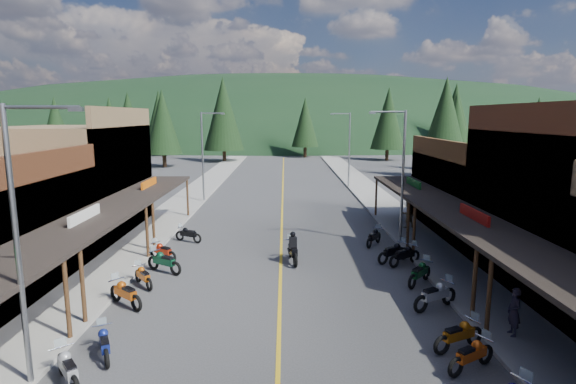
{
  "coord_description": "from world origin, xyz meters",
  "views": [
    {
      "loc": [
        0.21,
        -17.86,
        7.68
      ],
      "look_at": [
        0.41,
        9.63,
        3.0
      ],
      "focal_mm": 28.0,
      "sensor_mm": 36.0,
      "label": 1
    }
  ],
  "objects_px": {
    "streetlight_2": "(400,172)",
    "bike_west_10": "(163,250)",
    "streetlight_3": "(348,146)",
    "bike_east_9": "(405,254)",
    "streetlight_0": "(21,236)",
    "pine_0": "(56,123)",
    "pine_4": "(388,118)",
    "pine_10": "(163,122)",
    "bike_west_7": "(125,292)",
    "shop_west_3": "(71,180)",
    "bike_west_11": "(188,234)",
    "bike_east_7": "(435,294)",
    "pine_3": "(305,122)",
    "pedestrian_east_b": "(407,214)",
    "pine_6": "(537,122)",
    "pine_5": "(455,114)",
    "shop_east_3": "(489,194)",
    "pine_1": "(159,118)",
    "bike_east_10": "(394,251)",
    "pine_2": "(223,114)",
    "bike_west_9": "(164,261)",
    "pedestrian_east_a": "(514,312)",
    "pine_8": "(111,129)",
    "bike_west_8": "(143,275)",
    "bike_west_6": "(104,342)",
    "bike_east_8": "(420,272)",
    "bike_west_5": "(68,367)",
    "rider_on_bike": "(293,250)",
    "bike_east_11": "(374,236)",
    "bike_east_6": "(459,334)",
    "pine_9": "(456,125)",
    "pine_7": "(128,118)"
  },
  "relations": [
    {
      "from": "pine_5",
      "to": "pine_6",
      "type": "xyz_separation_m",
      "value": [
        12.0,
        -8.0,
        -1.51
      ]
    },
    {
      "from": "streetlight_2",
      "to": "bike_west_11",
      "type": "relative_size",
      "value": 4.25
    },
    {
      "from": "bike_east_7",
      "to": "pine_6",
      "type": "bearing_deg",
      "value": 119.25
    },
    {
      "from": "pine_6",
      "to": "bike_west_7",
      "type": "xyz_separation_m",
      "value": [
        -52.27,
        -64.56,
        -5.86
      ]
    },
    {
      "from": "pine_2",
      "to": "bike_west_6",
      "type": "distance_m",
      "value": 63.1
    },
    {
      "from": "pine_2",
      "to": "bike_east_11",
      "type": "distance_m",
      "value": 52.8
    },
    {
      "from": "streetlight_3",
      "to": "pine_9",
      "type": "height_order",
      "value": "pine_9"
    },
    {
      "from": "bike_west_7",
      "to": "bike_east_9",
      "type": "distance_m",
      "value": 13.65
    },
    {
      "from": "pine_0",
      "to": "pine_2",
      "type": "relative_size",
      "value": 0.79
    },
    {
      "from": "pedestrian_east_b",
      "to": "pine_2",
      "type": "bearing_deg",
      "value": -87.47
    },
    {
      "from": "streetlight_2",
      "to": "pine_8",
      "type": "bearing_deg",
      "value": 132.14
    },
    {
      "from": "pine_7",
      "to": "streetlight_2",
      "type": "bearing_deg",
      "value": -60.19
    },
    {
      "from": "pedestrian_east_a",
      "to": "streetlight_2",
      "type": "bearing_deg",
      "value": -172.96
    },
    {
      "from": "streetlight_2",
      "to": "bike_west_10",
      "type": "relative_size",
      "value": 4.11
    },
    {
      "from": "bike_west_8",
      "to": "pine_4",
      "type": "bearing_deg",
      "value": 29.14
    },
    {
      "from": "bike_west_10",
      "to": "bike_east_9",
      "type": "height_order",
      "value": "bike_east_9"
    },
    {
      "from": "streetlight_0",
      "to": "bike_west_8",
      "type": "height_order",
      "value": "streetlight_0"
    },
    {
      "from": "pedestrian_east_b",
      "to": "pine_0",
      "type": "bearing_deg",
      "value": -65.3
    },
    {
      "from": "pine_5",
      "to": "pine_6",
      "type": "distance_m",
      "value": 14.5
    },
    {
      "from": "pine_0",
      "to": "bike_east_6",
      "type": "xyz_separation_m",
      "value": [
        45.96,
        -66.1,
        -5.9
      ]
    },
    {
      "from": "pine_3",
      "to": "pedestrian_east_b",
      "type": "bearing_deg",
      "value": -85.19
    },
    {
      "from": "pine_4",
      "to": "pine_10",
      "type": "distance_m",
      "value": 37.37
    },
    {
      "from": "bike_west_7",
      "to": "shop_west_3",
      "type": "bearing_deg",
      "value": 72.1
    },
    {
      "from": "shop_east_3",
      "to": "bike_west_5",
      "type": "xyz_separation_m",
      "value": [
        -19.75,
        -17.34,
        -1.94
      ]
    },
    {
      "from": "pine_9",
      "to": "pedestrian_east_a",
      "type": "distance_m",
      "value": 51.17
    },
    {
      "from": "bike_east_7",
      "to": "rider_on_bike",
      "type": "xyz_separation_m",
      "value": [
        -5.62,
        5.84,
        0.07
      ]
    },
    {
      "from": "streetlight_3",
      "to": "bike_east_9",
      "type": "height_order",
      "value": "streetlight_3"
    },
    {
      "from": "streetlight_0",
      "to": "streetlight_2",
      "type": "relative_size",
      "value": 1.0
    },
    {
      "from": "shop_west_3",
      "to": "pine_0",
      "type": "distance_m",
      "value": 57.15
    },
    {
      "from": "shop_west_3",
      "to": "pine_9",
      "type": "bearing_deg",
      "value": 41.73
    },
    {
      "from": "bike_west_8",
      "to": "pine_10",
      "type": "bearing_deg",
      "value": 65.34
    },
    {
      "from": "pine_3",
      "to": "pine_4",
      "type": "height_order",
      "value": "pine_4"
    },
    {
      "from": "streetlight_2",
      "to": "bike_east_7",
      "type": "height_order",
      "value": "streetlight_2"
    },
    {
      "from": "pine_10",
      "to": "pine_2",
      "type": "bearing_deg",
      "value": 45.0
    },
    {
      "from": "pine_4",
      "to": "bike_east_8",
      "type": "distance_m",
      "value": 59.73
    },
    {
      "from": "shop_east_3",
      "to": "pine_5",
      "type": "distance_m",
      "value": 64.22
    },
    {
      "from": "pine_1",
      "to": "bike_east_10",
      "type": "height_order",
      "value": "pine_1"
    },
    {
      "from": "pine_8",
      "to": "pedestrian_east_b",
      "type": "xyz_separation_m",
      "value": [
        30.55,
        -28.13,
        -4.86
      ]
    },
    {
      "from": "streetlight_3",
      "to": "pine_3",
      "type": "distance_m",
      "value": 36.18
    },
    {
      "from": "pine_2",
      "to": "bike_west_9",
      "type": "relative_size",
      "value": 6.4
    },
    {
      "from": "pine_5",
      "to": "pine_10",
      "type": "height_order",
      "value": "pine_5"
    },
    {
      "from": "streetlight_0",
      "to": "pine_6",
      "type": "xyz_separation_m",
      "value": [
        52.95,
        70.0,
        2.02
      ]
    },
    {
      "from": "streetlight_0",
      "to": "bike_east_8",
      "type": "height_order",
      "value": "streetlight_0"
    },
    {
      "from": "pine_10",
      "to": "bike_west_6",
      "type": "distance_m",
      "value": 56.25
    },
    {
      "from": "streetlight_0",
      "to": "pine_0",
      "type": "xyz_separation_m",
      "value": [
        -33.05,
        68.0,
        2.02
      ]
    },
    {
      "from": "bike_west_11",
      "to": "bike_east_9",
      "type": "height_order",
      "value": "bike_east_9"
    },
    {
      "from": "bike_west_5",
      "to": "rider_on_bike",
      "type": "height_order",
      "value": "rider_on_bike"
    },
    {
      "from": "shop_west_3",
      "to": "bike_west_11",
      "type": "bearing_deg",
      "value": -16.53
    },
    {
      "from": "streetlight_0",
      "to": "bike_west_10",
      "type": "bearing_deg",
      "value": 86.88
    },
    {
      "from": "shop_east_3",
      "to": "pine_1",
      "type": "xyz_separation_m",
      "value": [
        -37.75,
        58.7,
        4.7
      ]
    }
  ]
}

